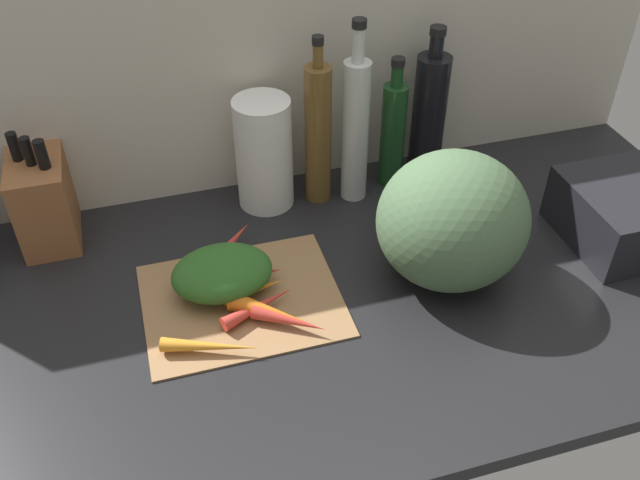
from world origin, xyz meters
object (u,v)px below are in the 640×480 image
Objects in this scene: carrot_2 at (210,346)px; carrot_3 at (259,306)px; paper_towel_roll at (264,154)px; carrot_5 at (289,320)px; winter_squash at (452,221)px; cutting_board at (242,299)px; knife_block at (44,200)px; carrot_4 at (226,249)px; carrot_0 at (254,274)px; carrot_1 at (254,289)px; bottle_1 at (355,128)px; carrot_6 at (269,311)px; bottle_2 at (393,132)px; bottle_3 at (429,114)px; bottle_0 at (318,134)px.

carrot_3 is (9.46, 6.65, 0.01)cm from carrot_2.
carrot_2 is 43.75cm from paper_towel_roll.
carrot_3 is 34.49cm from paper_towel_roll.
winter_squash reaches higher than carrot_5.
cutting_board is at bearing 125.43° from carrot_5.
carrot_2 is (-7.25, -10.75, 1.63)cm from cutting_board.
carrot_2 is at bearing -144.90° from carrot_3.
carrot_2 is 11.56cm from carrot_3.
winter_squash is at bearing -24.48° from knife_block.
carrot_3 is 16.33cm from carrot_4.
carrot_0 reaches higher than cutting_board.
bottle_1 is at bearing 42.88° from carrot_1.
knife_block is (-31.57, 27.96, 8.48)cm from cutting_board.
carrot_5 is at bearing -42.65° from carrot_6.
carrot_3 is at bearing -138.74° from bottle_2.
winter_squash is 0.81× the size of bottle_3.
cutting_board is 48.39cm from bottle_2.
carrot_1 is 0.42× the size of winter_squash.
winter_squash reaches higher than carrot_2.
bottle_1 is at bearing -9.13° from paper_towel_roll.
knife_block is (-34.67, 24.05, 6.68)cm from carrot_0.
bottle_0 is at bearing 60.77° from carrot_6.
winter_squash reaches higher than carrot_1.
bottle_3 is (46.69, 29.12, 13.66)cm from cutting_board.
bottle_2 is at bearing -0.96° from paper_towel_roll.
bottle_3 is at bearing 43.31° from carrot_5.
knife_block is at bearing 155.52° from winter_squash.
carrot_4 is at bearing -156.32° from bottle_1.
paper_towel_roll reaches higher than carrot_6.
bottle_0 is at bearing -7.50° from paper_towel_roll.
carrot_2 is at bearing -115.26° from paper_towel_roll.
carrot_6 is 35.28cm from winter_squash.
carrot_5 is 32.98cm from winter_squash.
paper_towel_roll is at bearing 77.61° from carrot_6.
paper_towel_roll is (10.96, 27.86, 11.22)cm from cutting_board.
carrot_0 is at bearing 92.06° from carrot_6.
winter_squash is (44.51, 7.36, 10.23)cm from carrot_2.
knife_block is 78.45cm from bottle_3.
bottle_2 is (45.37, 38.15, 10.09)cm from carrot_2.
bottle_2 reaches higher than carrot_5.
bottle_1 is at bearing -164.90° from bottle_2.
knife_block is (-68.84, 31.34, -3.38)cm from winter_squash.
bottle_1 is (26.73, 24.82, 13.90)cm from carrot_1.
paper_towel_roll is (11.47, 15.86, 9.26)cm from carrot_4.
bottle_1 is (36.28, 35.70, 14.01)cm from carrot_2.
carrot_4 is at bearing 103.30° from carrot_1.
carrot_2 and carrot_3 have the same top height.
carrot_4 reaches higher than carrot_3.
knife_block reaches higher than carrot_0.
cutting_board is at bearing -41.52° from knife_block.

